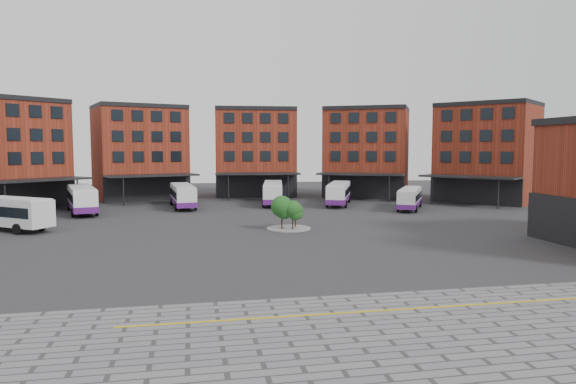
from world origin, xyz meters
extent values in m
plane|color=#28282B|center=(0.00, 0.00, 0.00)|extent=(160.00, 160.00, 0.00)
cube|color=slate|center=(2.00, -22.00, 0.01)|extent=(50.00, 22.00, 0.02)
cube|color=gold|center=(2.00, -14.00, 0.03)|extent=(26.00, 0.15, 0.02)
cube|color=maroon|center=(-31.45, 36.93, 7.00)|extent=(16.35, 16.13, 14.00)
cube|color=black|center=(-28.20, 33.32, 2.00)|extent=(10.00, 9.07, 4.00)
cube|color=black|center=(-31.45, 36.93, 14.30)|extent=(16.55, 16.35, 0.60)
cube|color=black|center=(-28.07, 33.17, 9.20)|extent=(8.60, 7.77, 8.00)
cube|color=black|center=(-26.63, 31.58, 4.00)|extent=(12.61, 11.97, 0.25)
cylinder|color=black|center=(-28.81, 27.19, 2.00)|extent=(0.20, 0.20, 4.00)
cylinder|color=black|center=(-22.05, 33.28, 2.00)|extent=(0.20, 0.20, 4.00)
cube|color=maroon|center=(-15.30, 46.44, 7.00)|extent=(15.55, 13.69, 14.00)
cube|color=black|center=(-13.72, 41.85, 2.00)|extent=(12.45, 4.71, 4.00)
cube|color=black|center=(-15.30, 46.44, 14.30)|extent=(15.65, 13.97, 0.60)
cube|color=black|center=(-13.66, 41.66, 9.20)|extent=(10.87, 3.87, 8.00)
cube|color=black|center=(-12.96, 39.63, 4.00)|extent=(13.72, 8.39, 0.25)
cylinder|color=black|center=(-16.67, 36.45, 2.00)|extent=(0.20, 0.20, 4.00)
cylinder|color=black|center=(-8.07, 39.41, 2.00)|extent=(0.20, 0.20, 4.00)
cube|color=maroon|center=(3.28, 48.89, 7.00)|extent=(13.67, 10.88, 14.00)
cube|color=black|center=(2.94, 44.05, 2.00)|extent=(13.00, 1.41, 4.00)
cube|color=black|center=(3.28, 48.89, 14.30)|extent=(13.69, 11.18, 0.60)
cube|color=black|center=(2.93, 43.85, 9.20)|extent=(11.42, 0.95, 8.00)
cube|color=black|center=(2.78, 41.70, 4.00)|extent=(13.28, 5.30, 0.25)
cylinder|color=black|center=(-1.89, 40.22, 2.00)|extent=(0.20, 0.20, 4.00)
cylinder|color=black|center=(7.19, 39.59, 2.00)|extent=(0.20, 0.20, 4.00)
cube|color=maroon|center=(21.34, 43.88, 7.00)|extent=(16.12, 14.81, 14.00)
cube|color=black|center=(19.14, 39.56, 2.00)|extent=(11.81, 6.35, 4.00)
cube|color=black|center=(21.34, 43.88, 14.30)|extent=(16.26, 15.08, 0.60)
cube|color=black|center=(19.04, 39.38, 9.20)|extent=(10.26, 5.33, 8.00)
cube|color=black|center=(18.07, 37.46, 4.00)|extent=(13.58, 9.82, 0.25)
cylinder|color=black|center=(13.20, 37.92, 2.00)|extent=(0.20, 0.20, 4.00)
cylinder|color=black|center=(21.31, 33.79, 2.00)|extent=(0.20, 0.20, 4.00)
cube|color=maroon|center=(36.00, 32.21, 7.00)|extent=(16.02, 16.39, 14.00)
cube|color=black|center=(32.29, 29.09, 2.00)|extent=(8.74, 10.28, 4.00)
cube|color=black|center=(36.00, 32.21, 14.30)|extent=(16.25, 16.58, 0.60)
cube|color=black|center=(32.14, 28.96, 9.20)|extent=(7.47, 8.86, 8.00)
cube|color=black|center=(30.49, 27.58, 4.00)|extent=(11.73, 12.79, 0.25)
cylinder|color=black|center=(26.19, 29.91, 2.00)|extent=(0.20, 0.20, 4.00)
cylinder|color=black|center=(32.03, 22.94, 2.00)|extent=(0.20, 0.20, 4.00)
cylinder|color=gray|center=(2.00, 12.00, 0.06)|extent=(4.40, 4.40, 0.12)
cylinder|color=#332114|center=(1.20, 11.40, 0.83)|extent=(0.14, 0.14, 1.66)
sphere|color=#17471A|center=(1.20, 11.40, 2.33)|extent=(2.12, 2.12, 2.12)
sphere|color=#17471A|center=(1.40, 11.25, 1.83)|extent=(1.49, 1.49, 1.49)
cylinder|color=#332114|center=(2.80, 12.60, 0.64)|extent=(0.14, 0.14, 1.27)
sphere|color=#17471A|center=(2.80, 12.60, 1.78)|extent=(1.56, 1.56, 1.56)
sphere|color=#17471A|center=(3.00, 12.45, 1.40)|extent=(1.09, 1.09, 1.09)
cylinder|color=#332114|center=(2.20, 11.00, 0.74)|extent=(0.14, 0.14, 1.48)
sphere|color=#17471A|center=(2.20, 11.00, 2.07)|extent=(1.75, 1.75, 1.75)
sphere|color=#17471A|center=(2.40, 10.85, 1.62)|extent=(1.23, 1.23, 1.23)
cube|color=silver|center=(-25.55, 16.65, 1.84)|extent=(10.73, 8.87, 2.54)
cube|color=black|center=(-25.55, 16.65, 2.02)|extent=(10.03, 8.38, 0.99)
cube|color=silver|center=(-25.55, 16.65, 3.17)|extent=(10.30, 8.52, 0.12)
cylinder|color=black|center=(-23.38, 13.43, 0.52)|extent=(1.02, 0.87, 1.04)
cylinder|color=black|center=(-21.83, 15.52, 0.52)|extent=(1.02, 0.87, 1.04)
cube|color=white|center=(-20.70, 28.93, 1.87)|extent=(5.66, 11.88, 2.58)
cube|color=black|center=(-20.70, 28.93, 2.06)|extent=(5.46, 11.01, 1.00)
cube|color=silver|center=(-20.70, 28.93, 3.22)|extent=(5.43, 11.41, 0.13)
cube|color=black|center=(-22.23, 34.42, 2.11)|extent=(2.19, 0.72, 1.16)
cube|color=#571972|center=(-20.70, 28.93, 0.95)|extent=(5.71, 11.93, 0.74)
cylinder|color=black|center=(-22.97, 32.15, 0.53)|extent=(0.59, 1.10, 1.05)
cylinder|color=black|center=(-20.43, 32.86, 0.53)|extent=(0.59, 1.10, 1.05)
cylinder|color=black|center=(-20.97, 25.00, 0.53)|extent=(0.59, 1.10, 1.05)
cylinder|color=black|center=(-18.43, 25.70, 0.53)|extent=(0.59, 1.10, 1.05)
cube|color=white|center=(-8.55, 32.30, 1.76)|extent=(3.68, 11.09, 2.42)
cube|color=black|center=(-8.55, 32.30, 1.93)|extent=(3.64, 10.24, 0.94)
cube|color=silver|center=(-8.55, 32.30, 3.02)|extent=(3.53, 10.65, 0.12)
cube|color=black|center=(-9.15, 37.61, 1.98)|extent=(2.10, 0.36, 1.09)
cube|color=#571972|center=(-8.55, 32.30, 0.89)|extent=(3.72, 11.14, 0.69)
cylinder|color=black|center=(-10.17, 35.62, 0.49)|extent=(0.41, 1.02, 0.99)
cylinder|color=black|center=(-7.72, 35.90, 0.49)|extent=(0.41, 1.02, 0.99)
cylinder|color=black|center=(-9.39, 28.70, 0.49)|extent=(0.41, 1.02, 0.99)
cylinder|color=black|center=(-6.93, 28.98, 0.49)|extent=(0.41, 1.02, 0.99)
cube|color=white|center=(3.92, 33.79, 1.80)|extent=(4.36, 11.40, 2.48)
cube|color=black|center=(3.92, 33.79, 1.97)|extent=(4.27, 10.53, 0.96)
cube|color=silver|center=(3.92, 33.79, 3.09)|extent=(4.19, 10.94, 0.12)
cube|color=black|center=(4.84, 39.18, 2.02)|extent=(2.14, 0.48, 1.11)
cube|color=#571972|center=(3.92, 33.79, 0.91)|extent=(4.41, 11.45, 0.71)
cylinder|color=black|center=(3.27, 37.52, 0.51)|extent=(0.47, 1.05, 1.01)
cylinder|color=black|center=(5.77, 37.09, 0.51)|extent=(0.47, 1.05, 1.01)
cylinder|color=black|center=(2.08, 30.49, 0.51)|extent=(0.47, 1.05, 1.01)
cylinder|color=black|center=(4.57, 30.07, 0.51)|extent=(0.47, 1.05, 1.01)
cube|color=white|center=(12.92, 31.60, 1.77)|extent=(6.29, 11.11, 2.44)
cube|color=black|center=(12.92, 31.60, 1.94)|extent=(6.03, 10.32, 0.95)
cube|color=silver|center=(12.92, 31.60, 3.04)|extent=(6.04, 10.67, 0.12)
cube|color=black|center=(14.88, 36.61, 1.99)|extent=(2.02, 0.88, 1.10)
cube|color=#571972|center=(12.92, 31.60, 0.90)|extent=(6.35, 11.17, 0.70)
cylinder|color=black|center=(13.04, 35.32, 0.50)|extent=(0.64, 1.04, 1.00)
cylinder|color=black|center=(15.36, 34.41, 0.50)|extent=(0.64, 1.04, 1.00)
cylinder|color=black|center=(10.49, 28.78, 0.50)|extent=(0.64, 1.04, 1.00)
cylinder|color=black|center=(12.81, 27.88, 0.50)|extent=(0.64, 1.04, 1.00)
cube|color=silver|center=(20.58, 24.91, 1.57)|extent=(6.77, 9.57, 2.17)
cube|color=black|center=(20.58, 24.91, 1.73)|extent=(6.43, 8.92, 0.84)
cube|color=silver|center=(20.58, 24.91, 2.70)|extent=(6.50, 9.18, 0.11)
cube|color=black|center=(22.95, 29.05, 1.77)|extent=(1.70, 1.04, 0.98)
cube|color=#571972|center=(20.58, 24.91, 0.80)|extent=(6.82, 9.62, 0.62)
cylinder|color=black|center=(21.17, 28.16, 0.44)|extent=(0.67, 0.90, 0.89)
cylinder|color=black|center=(23.09, 27.06, 0.44)|extent=(0.67, 0.90, 0.89)
cylinder|color=black|center=(18.07, 22.75, 0.44)|extent=(0.67, 0.90, 0.89)
cylinder|color=black|center=(19.99, 21.65, 0.44)|extent=(0.67, 0.90, 0.89)
camera|label=1|loc=(-7.50, -37.46, 8.09)|focal=32.00mm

